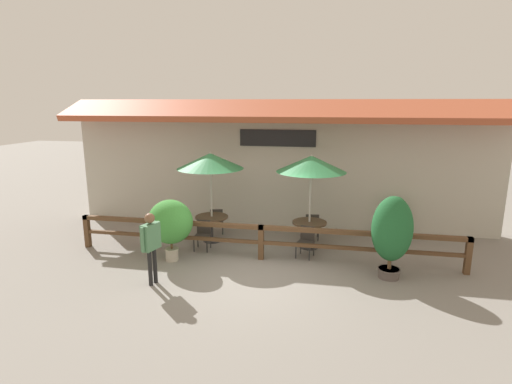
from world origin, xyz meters
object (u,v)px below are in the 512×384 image
object	(u,v)px
patio_umbrella_near	(210,161)
pedestrian	(151,239)
chair_middle_streetside	(306,240)
patio_umbrella_middle	(311,164)
dining_table_near	(212,221)
chair_near_streetside	(203,234)
chair_middle_wallside	(312,225)
potted_plant_small_flowering	(396,216)
dining_table_middle	(309,227)
potted_plant_tall_tropical	(392,231)
potted_plant_entrance_palm	(170,223)
chair_near_wallside	(217,220)

from	to	relation	value
patio_umbrella_near	pedestrian	world-z (taller)	patio_umbrella_near
chair_middle_streetside	patio_umbrella_middle	bearing A→B (deg)	101.20
dining_table_near	chair_near_streetside	distance (m)	0.73
patio_umbrella_middle	patio_umbrella_near	bearing A→B (deg)	179.62
dining_table_near	chair_middle_wallside	xyz separation A→B (m)	(2.97, 0.69, -0.17)
dining_table_near	potted_plant_small_flowering	bearing A→B (deg)	13.69
dining_table_middle	potted_plant_small_flowering	world-z (taller)	potted_plant_small_flowering
patio_umbrella_near	chair_middle_wallside	bearing A→B (deg)	13.04
chair_near_streetside	patio_umbrella_middle	distance (m)	3.66
dining_table_middle	pedestrian	bearing A→B (deg)	-137.86
patio_umbrella_near	chair_near_streetside	xyz separation A→B (m)	(-0.06, -0.71, -2.00)
patio_umbrella_near	chair_middle_wallside	distance (m)	3.65
dining_table_near	patio_umbrella_middle	distance (m)	3.45
patio_umbrella_near	potted_plant_tall_tropical	xyz separation A→B (m)	(4.94, -1.73, -1.28)
dining_table_near	potted_plant_small_flowering	distance (m)	5.67
potted_plant_entrance_palm	patio_umbrella_middle	bearing A→B (deg)	25.23
potted_plant_small_flowering	chair_middle_streetside	bearing A→B (deg)	-141.74
potted_plant_small_flowering	pedestrian	distance (m)	7.47
patio_umbrella_middle	dining_table_middle	size ratio (longest dim) A/B	2.76
chair_near_streetside	patio_umbrella_middle	size ratio (longest dim) A/B	0.31
chair_middle_wallside	potted_plant_small_flowering	size ratio (longest dim) A/B	0.63
pedestrian	chair_near_streetside	bearing A→B (deg)	-175.07
patio_umbrella_near	potted_plant_tall_tropical	distance (m)	5.39
potted_plant_tall_tropical	pedestrian	size ratio (longest dim) A/B	1.18
chair_near_streetside	potted_plant_tall_tropical	distance (m)	5.15
chair_middle_wallside	potted_plant_tall_tropical	world-z (taller)	potted_plant_tall_tropical
potted_plant_tall_tropical	patio_umbrella_middle	bearing A→B (deg)	139.54
dining_table_middle	chair_middle_wallside	distance (m)	0.73
patio_umbrella_near	dining_table_near	bearing A→B (deg)	90.00
patio_umbrella_near	chair_middle_streetside	world-z (taller)	patio_umbrella_near
chair_middle_streetside	patio_umbrella_near	bearing A→B (deg)	-179.38
patio_umbrella_middle	pedestrian	xyz separation A→B (m)	(-3.41, -3.09, -1.36)
chair_middle_wallside	potted_plant_entrance_palm	distance (m)	4.33
patio_umbrella_middle	dining_table_near	bearing A→B (deg)	179.62
chair_near_streetside	dining_table_middle	bearing A→B (deg)	11.03
chair_near_streetside	chair_middle_streetside	size ratio (longest dim) A/B	1.00
dining_table_near	chair_middle_streetside	size ratio (longest dim) A/B	1.19
chair_middle_streetside	potted_plant_small_flowering	bearing A→B (deg)	53.08
chair_near_wallside	potted_plant_tall_tropical	size ratio (longest dim) A/B	0.41
chair_middle_streetside	potted_plant_small_flowering	size ratio (longest dim) A/B	0.63
chair_middle_streetside	chair_near_wallside	bearing A→B (deg)	168.69
chair_middle_wallside	potted_plant_tall_tropical	bearing A→B (deg)	124.23
potted_plant_tall_tropical	chair_near_streetside	bearing A→B (deg)	168.44
chair_middle_wallside	dining_table_near	bearing A→B (deg)	8.24
chair_near_streetside	potted_plant_tall_tropical	size ratio (longest dim) A/B	0.41
dining_table_middle	chair_middle_wallside	size ratio (longest dim) A/B	1.19
chair_middle_streetside	potted_plant_entrance_palm	bearing A→B (deg)	-149.88
chair_near_streetside	potted_plant_small_flowering	xyz separation A→B (m)	(5.57, 2.05, 0.23)
potted_plant_small_flowering	patio_umbrella_middle	bearing A→B (deg)	-152.20
chair_near_wallside	pedestrian	xyz separation A→B (m)	(-0.42, -3.82, 0.64)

